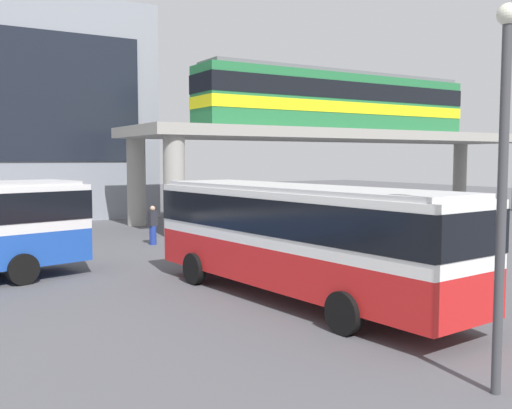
# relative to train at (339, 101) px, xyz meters

# --- Properties ---
(ground_plane) EXTENTS (120.00, 120.00, 0.00)m
(ground_plane) POSITION_rel_train_xyz_m (-14.77, -6.70, -7.71)
(ground_plane) COLOR #515156
(elevated_platform) EXTENTS (30.62, 7.22, 5.74)m
(elevated_platform) POSITION_rel_train_xyz_m (1.23, 0.00, -2.72)
(elevated_platform) COLOR #9E9B93
(elevated_platform) RESTS_ON ground_plane
(train) EXTENTS (20.09, 2.96, 3.84)m
(train) POSITION_rel_train_xyz_m (0.00, 0.00, 0.00)
(train) COLOR #26723F
(train) RESTS_ON elevated_platform
(bus_main) EXTENTS (3.58, 11.23, 3.22)m
(bus_main) POSITION_rel_train_xyz_m (-15.32, -17.13, -5.72)
(bus_main) COLOR red
(bus_main) RESTS_ON ground_plane
(bicycle_black) EXTENTS (1.76, 0.44, 1.04)m
(bicycle_black) POSITION_rel_train_xyz_m (-1.69, -4.47, -7.35)
(bicycle_black) COLOR black
(bicycle_black) RESTS_ON ground_plane
(bicycle_blue) EXTENTS (1.79, 0.14, 1.04)m
(bicycle_blue) POSITION_rel_train_xyz_m (3.22, -4.82, -7.35)
(bicycle_blue) COLOR black
(bicycle_blue) RESTS_ON ground_plane
(bicycle_brown) EXTENTS (1.79, 0.18, 1.04)m
(bicycle_brown) POSITION_rel_train_xyz_m (-7.55, -7.04, -7.35)
(bicycle_brown) COLOR black
(bicycle_brown) RESTS_ON ground_plane
(bicycle_red) EXTENTS (1.78, 0.32, 1.04)m
(bicycle_red) POSITION_rel_train_xyz_m (-7.62, -4.41, -7.35)
(bicycle_red) COLOR black
(bicycle_red) RESTS_ON ground_plane
(bicycle_silver) EXTENTS (1.79, 0.18, 1.04)m
(bicycle_silver) POSITION_rel_train_xyz_m (6.12, -6.42, -7.35)
(bicycle_silver) COLOR black
(bicycle_silver) RESTS_ON ground_plane
(pedestrian_waiting_near_stop) EXTENTS (0.45, 0.35, 1.80)m
(pedestrian_waiting_near_stop) POSITION_rel_train_xyz_m (-14.90, -5.00, -6.86)
(pedestrian_waiting_near_stop) COLOR navy
(pedestrian_waiting_near_stop) RESTS_ON ground_plane
(lamp_post) EXTENTS (0.36, 0.36, 6.48)m
(lamp_post) POSITION_rel_train_xyz_m (-16.22, -24.25, -3.90)
(lamp_post) COLOR #3F3F44
(lamp_post) RESTS_ON ground_plane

